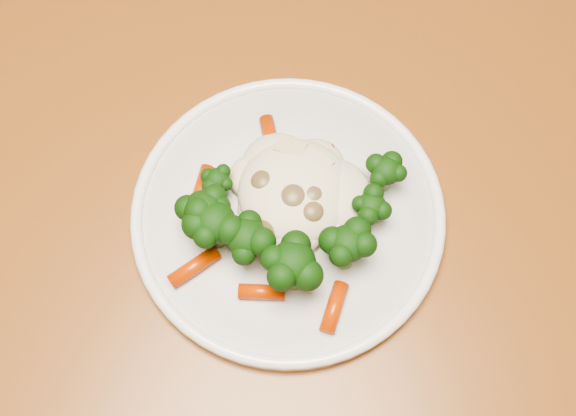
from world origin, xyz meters
name	(u,v)px	position (x,y,z in m)	size (l,w,h in m)	color
dining_table	(272,245)	(0.11, 0.30, 0.65)	(1.22, 0.88, 0.75)	brown
plate	(288,215)	(0.13, 0.29, 0.76)	(0.25, 0.25, 0.01)	white
meal	(282,214)	(0.13, 0.28, 0.78)	(0.16, 0.17, 0.05)	beige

